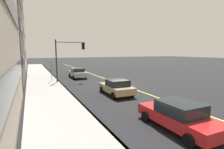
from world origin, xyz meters
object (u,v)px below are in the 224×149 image
car_silver (78,73)px  street_sign_post (51,69)px  car_tan (117,87)px  traffic_light_mast (68,53)px  car_red (179,115)px

car_silver → street_sign_post: (-2.21, 3.96, 0.98)m
car_silver → street_sign_post: street_sign_post is taller
street_sign_post → car_silver: bearing=-60.9°
street_sign_post → car_tan: bearing=-154.4°
traffic_light_mast → car_tan: bearing=-162.5°
car_tan → car_red: car_red is taller
car_silver → car_red: (-19.77, -0.26, -0.03)m
car_tan → street_sign_post: size_ratio=1.33×
car_tan → street_sign_post: 10.78m
traffic_light_mast → street_sign_post: 3.03m
car_tan → street_sign_post: bearing=25.6°
car_red → street_sign_post: 18.10m
car_red → street_sign_post: street_sign_post is taller
car_silver → street_sign_post: size_ratio=1.41×
car_silver → car_red: car_silver is taller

